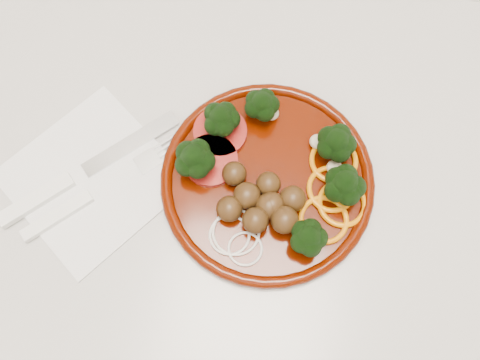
% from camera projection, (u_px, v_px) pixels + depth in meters
% --- Properties ---
extents(counter, '(2.40, 0.60, 0.90)m').
position_uv_depth(counter, '(245.00, 243.00, 1.06)').
color(counter, silver).
rests_on(counter, ground).
extents(plate, '(0.25, 0.25, 0.06)m').
position_uv_depth(plate, '(270.00, 177.00, 0.61)').
color(plate, '#410D00').
rests_on(plate, counter).
extents(napkin, '(0.24, 0.24, 0.00)m').
position_uv_depth(napkin, '(92.00, 179.00, 0.62)').
color(napkin, white).
rests_on(napkin, counter).
extents(knife, '(0.17, 0.19, 0.01)m').
position_uv_depth(knife, '(67.00, 182.00, 0.62)').
color(knife, silver).
rests_on(knife, napkin).
extents(fork, '(0.15, 0.17, 0.01)m').
position_uv_depth(fork, '(77.00, 204.00, 0.61)').
color(fork, white).
rests_on(fork, napkin).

